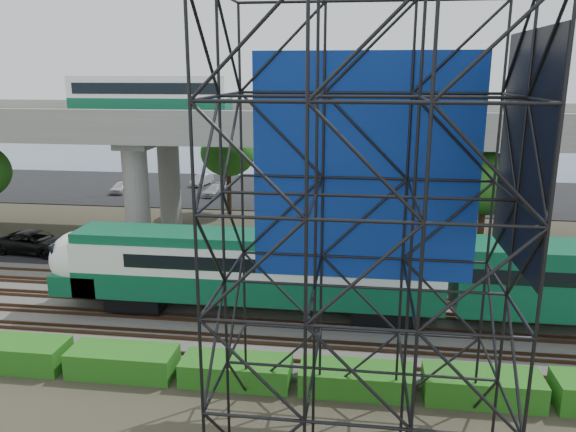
# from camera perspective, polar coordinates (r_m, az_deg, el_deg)

# --- Properties ---
(ground) EXTENTS (140.00, 140.00, 0.00)m
(ground) POSITION_cam_1_polar(r_m,az_deg,el_deg) (28.71, -5.32, -11.88)
(ground) COLOR #474233
(ground) RESTS_ON ground
(ballast_bed) EXTENTS (90.00, 12.00, 0.20)m
(ballast_bed) POSITION_cam_1_polar(r_m,az_deg,el_deg) (30.43, -4.48, -10.06)
(ballast_bed) COLOR slate
(ballast_bed) RESTS_ON ground
(service_road) EXTENTS (90.00, 5.00, 0.08)m
(service_road) POSITION_cam_1_polar(r_m,az_deg,el_deg) (38.20, -1.84, -4.89)
(service_road) COLOR black
(service_road) RESTS_ON ground
(parking_lot) EXTENTS (90.00, 18.00, 0.08)m
(parking_lot) POSITION_cam_1_polar(r_m,az_deg,el_deg) (60.67, 1.77, 2.45)
(parking_lot) COLOR black
(parking_lot) RESTS_ON ground
(harbor_water) EXTENTS (140.00, 40.00, 0.03)m
(harbor_water) POSITION_cam_1_polar(r_m,az_deg,el_deg) (82.24, 3.34, 5.61)
(harbor_water) COLOR #43566E
(harbor_water) RESTS_ON ground
(rail_tracks) EXTENTS (90.00, 9.52, 0.16)m
(rail_tracks) POSITION_cam_1_polar(r_m,az_deg,el_deg) (30.35, -4.49, -9.75)
(rail_tracks) COLOR #472D1E
(rail_tracks) RESTS_ON ballast_bed
(commuter_train) EXTENTS (29.30, 3.06, 4.30)m
(commuter_train) POSITION_cam_1_polar(r_m,az_deg,el_deg) (28.94, 0.86, -5.38)
(commuter_train) COLOR black
(commuter_train) RESTS_ON rail_tracks
(overpass) EXTENTS (80.00, 12.00, 12.40)m
(overpass) POSITION_cam_1_polar(r_m,az_deg,el_deg) (41.81, -1.68, 8.32)
(overpass) COLOR #9E9B93
(overpass) RESTS_ON ground
(scaffold_tower) EXTENTS (9.36, 6.36, 15.00)m
(scaffold_tower) POSITION_cam_1_polar(r_m,az_deg,el_deg) (17.84, 7.65, -2.76)
(scaffold_tower) COLOR black
(scaffold_tower) RESTS_ON ground
(hedge_strip) EXTENTS (34.60, 1.80, 1.20)m
(hedge_strip) POSITION_cam_1_polar(r_m,az_deg,el_deg) (24.54, -5.26, -15.28)
(hedge_strip) COLOR #1A6116
(hedge_strip) RESTS_ON ground
(trees) EXTENTS (40.94, 16.94, 7.69)m
(trees) POSITION_cam_1_polar(r_m,az_deg,el_deg) (43.14, -6.82, 4.87)
(trees) COLOR #382314
(trees) RESTS_ON ground
(suv) EXTENTS (5.84, 3.21, 1.55)m
(suv) POSITION_cam_1_polar(r_m,az_deg,el_deg) (44.02, -24.24, -2.45)
(suv) COLOR black
(suv) RESTS_ON service_road
(parked_cars) EXTENTS (40.29, 9.42, 1.27)m
(parked_cars) POSITION_cam_1_polar(r_m,az_deg,el_deg) (59.97, 2.80, 2.91)
(parked_cars) COLOR silver
(parked_cars) RESTS_ON parking_lot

